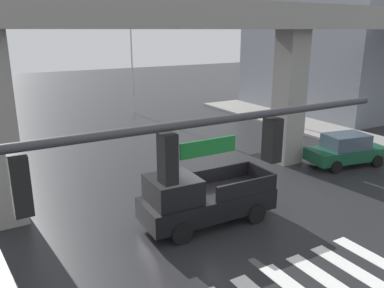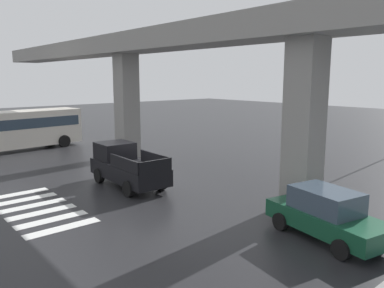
{
  "view_description": "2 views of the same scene",
  "coord_description": "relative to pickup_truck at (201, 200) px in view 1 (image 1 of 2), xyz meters",
  "views": [
    {
      "loc": [
        -7.85,
        -12.04,
        7.07
      ],
      "look_at": [
        0.46,
        2.19,
        2.24
      ],
      "focal_mm": 36.54,
      "sensor_mm": 36.0,
      "label": 1
    },
    {
      "loc": [
        16.04,
        -10.51,
        5.47
      ],
      "look_at": [
        1.14,
        2.14,
        2.09
      ],
      "focal_mm": 35.86,
      "sensor_mm": 36.0,
      "label": 2
    }
  ],
  "objects": [
    {
      "name": "flagpole",
      "position": [
        5.65,
        20.26,
        4.78
      ],
      "size": [
        1.16,
        0.12,
        9.95
      ],
      "color": "silver",
      "rests_on": "ground"
    },
    {
      "name": "street_lamp_mid_block",
      "position": [
        13.8,
        9.37,
        3.57
      ],
      "size": [
        0.44,
        0.7,
        7.24
      ],
      "color": "#38383D",
      "rests_on": "ground"
    },
    {
      "name": "sidewalk_east",
      "position": [
        15.0,
        2.67,
        -0.91
      ],
      "size": [
        4.0,
        36.0,
        0.15
      ],
      "primitive_type": "cube",
      "color": "gray",
      "rests_on": "ground"
    },
    {
      "name": "crosswalk_stripes",
      "position": [
        0.82,
        -4.82,
        -0.98
      ],
      "size": [
        6.05,
        2.8,
        0.01
      ],
      "color": "silver",
      "rests_on": "ground"
    },
    {
      "name": "ground_plane",
      "position": [
        0.82,
        0.67,
        -0.99
      ],
      "size": [
        120.0,
        120.0,
        0.0
      ],
      "primitive_type": "plane",
      "color": "#232326"
    },
    {
      "name": "traffic_signal_mast",
      "position": [
        -5.5,
        -6.04,
        3.57
      ],
      "size": [
        8.69,
        0.32,
        6.2
      ],
      "color": "#38383D",
      "rests_on": "ground"
    },
    {
      "name": "pickup_truck",
      "position": [
        0.0,
        0.0,
        0.0
      ],
      "size": [
        5.16,
        2.2,
        2.08
      ],
      "color": "black",
      "rests_on": "ground"
    },
    {
      "name": "elevated_overpass",
      "position": [
        0.82,
        3.87,
        6.2
      ],
      "size": [
        56.24,
        2.59,
        8.29
      ],
      "color": "gray",
      "rests_on": "ground"
    },
    {
      "name": "sedan_dark_green",
      "position": [
        10.29,
        1.8,
        -0.14
      ],
      "size": [
        4.55,
        2.53,
        1.72
      ],
      "color": "#14472D",
      "rests_on": "ground"
    }
  ]
}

